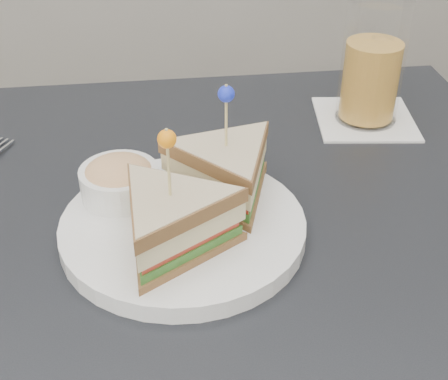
# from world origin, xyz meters

# --- Properties ---
(table) EXTENTS (0.80, 0.80, 0.75)m
(table) POSITION_xyz_m (0.00, 0.00, 0.67)
(table) COLOR black
(table) RESTS_ON ground
(plate_meal) EXTENTS (0.28, 0.27, 0.15)m
(plate_meal) POSITION_xyz_m (-0.03, 0.01, 0.79)
(plate_meal) COLOR white
(plate_meal) RESTS_ON table
(drink_set) EXTENTS (0.15, 0.15, 0.17)m
(drink_set) POSITION_xyz_m (0.23, 0.23, 0.82)
(drink_set) COLOR white
(drink_set) RESTS_ON table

